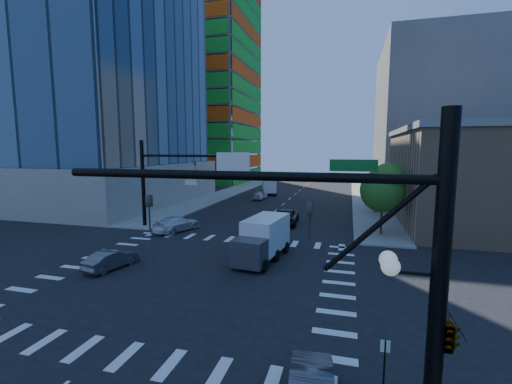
% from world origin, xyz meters
% --- Properties ---
extents(ground, '(160.00, 160.00, 0.00)m').
position_xyz_m(ground, '(0.00, 0.00, 0.00)').
color(ground, black).
rests_on(ground, ground).
extents(road_markings, '(20.00, 20.00, 0.01)m').
position_xyz_m(road_markings, '(0.00, 0.00, 0.01)').
color(road_markings, silver).
rests_on(road_markings, ground).
extents(sidewalk_ne, '(5.00, 60.00, 0.15)m').
position_xyz_m(sidewalk_ne, '(12.50, 40.00, 0.07)').
color(sidewalk_ne, gray).
rests_on(sidewalk_ne, ground).
extents(sidewalk_nw, '(5.00, 60.00, 0.15)m').
position_xyz_m(sidewalk_nw, '(-12.50, 40.00, 0.07)').
color(sidewalk_nw, gray).
rests_on(sidewalk_nw, ground).
extents(construction_building, '(25.16, 34.50, 70.60)m').
position_xyz_m(construction_building, '(-27.41, 61.93, 24.61)').
color(construction_building, slate).
rests_on(construction_building, ground).
extents(commercial_building, '(20.50, 22.50, 10.60)m').
position_xyz_m(commercial_building, '(25.00, 22.00, 5.31)').
color(commercial_building, tan).
rests_on(commercial_building, ground).
extents(bg_building_ne, '(24.00, 30.00, 28.00)m').
position_xyz_m(bg_building_ne, '(27.00, 55.00, 14.00)').
color(bg_building_ne, '#66605C').
rests_on(bg_building_ne, ground).
extents(signal_mast_se, '(10.51, 2.48, 9.00)m').
position_xyz_m(signal_mast_se, '(10.60, -11.50, 5.01)').
color(signal_mast_se, black).
rests_on(signal_mast_se, sidewalk_se).
extents(signal_mast_nw, '(10.20, 0.40, 9.00)m').
position_xyz_m(signal_mast_nw, '(-10.00, 11.50, 5.49)').
color(signal_mast_nw, black).
rests_on(signal_mast_nw, sidewalk_nw).
extents(tree_south, '(4.16, 4.16, 6.82)m').
position_xyz_m(tree_south, '(12.63, 13.90, 4.69)').
color(tree_south, '#382316').
rests_on(tree_south, sidewalk_ne).
extents(tree_north, '(3.54, 3.52, 5.78)m').
position_xyz_m(tree_north, '(12.93, 25.90, 3.99)').
color(tree_north, '#382316').
rests_on(tree_north, sidewalk_ne).
extents(no_parking_sign, '(0.30, 0.06, 2.20)m').
position_xyz_m(no_parking_sign, '(10.70, -9.00, 1.38)').
color(no_parking_sign, black).
rests_on(no_parking_sign, ground).
extents(car_nb_far, '(2.83, 5.67, 1.54)m').
position_xyz_m(car_nb_far, '(2.78, 16.58, 0.77)').
color(car_nb_far, black).
rests_on(car_nb_far, ground).
extents(car_sb_near, '(3.60, 5.59, 1.51)m').
position_xyz_m(car_sb_near, '(-7.23, 10.55, 0.75)').
color(car_sb_near, white).
rests_on(car_sb_near, ground).
extents(car_sb_mid, '(1.96, 4.28, 1.42)m').
position_xyz_m(car_sb_mid, '(-4.57, 33.70, 0.71)').
color(car_sb_mid, '#BBBDC3').
rests_on(car_sb_mid, ground).
extents(car_sb_cross, '(2.13, 4.12, 1.29)m').
position_xyz_m(car_sb_cross, '(-6.27, -0.49, 0.65)').
color(car_sb_cross, '#4D4E53').
rests_on(car_sb_cross, ground).
extents(box_truck_near, '(3.22, 6.14, 3.08)m').
position_xyz_m(box_truck_near, '(3.30, 3.97, 1.36)').
color(box_truck_near, black).
rests_on(box_truck_near, ground).
extents(box_truck_far, '(3.99, 6.12, 2.97)m').
position_xyz_m(box_truck_far, '(-4.69, 40.47, 1.31)').
color(box_truck_far, black).
rests_on(box_truck_far, ground).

